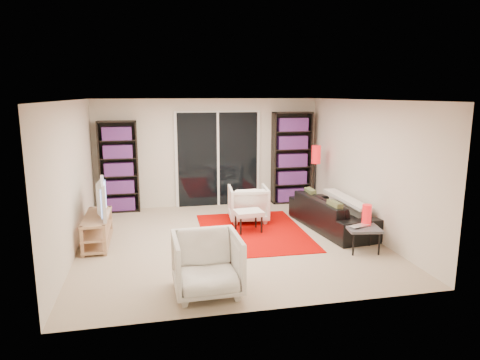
# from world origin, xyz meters

# --- Properties ---
(floor) EXTENTS (5.00, 5.00, 0.00)m
(floor) POSITION_xyz_m (0.00, 0.00, 0.00)
(floor) COLOR #BCAA92
(floor) RESTS_ON ground
(wall_back) EXTENTS (5.00, 0.02, 2.40)m
(wall_back) POSITION_xyz_m (0.00, 2.50, 1.20)
(wall_back) COLOR beige
(wall_back) RESTS_ON ground
(wall_front) EXTENTS (5.00, 0.02, 2.40)m
(wall_front) POSITION_xyz_m (0.00, -2.50, 1.20)
(wall_front) COLOR beige
(wall_front) RESTS_ON ground
(wall_left) EXTENTS (0.02, 5.00, 2.40)m
(wall_left) POSITION_xyz_m (-2.50, 0.00, 1.20)
(wall_left) COLOR beige
(wall_left) RESTS_ON ground
(wall_right) EXTENTS (0.02, 5.00, 2.40)m
(wall_right) POSITION_xyz_m (2.50, 0.00, 1.20)
(wall_right) COLOR beige
(wall_right) RESTS_ON ground
(ceiling) EXTENTS (5.00, 5.00, 0.02)m
(ceiling) POSITION_xyz_m (0.00, 0.00, 2.40)
(ceiling) COLOR white
(ceiling) RESTS_ON wall_back
(sliding_door) EXTENTS (1.92, 0.08, 2.16)m
(sliding_door) POSITION_xyz_m (0.20, 2.46, 1.05)
(sliding_door) COLOR white
(sliding_door) RESTS_ON ground
(bookshelf_left) EXTENTS (0.80, 0.30, 1.95)m
(bookshelf_left) POSITION_xyz_m (-1.95, 2.33, 0.98)
(bookshelf_left) COLOR black
(bookshelf_left) RESTS_ON ground
(bookshelf_right) EXTENTS (0.90, 0.30, 2.10)m
(bookshelf_right) POSITION_xyz_m (1.90, 2.33, 1.05)
(bookshelf_right) COLOR black
(bookshelf_right) RESTS_ON ground
(tv_stand) EXTENTS (0.39, 1.23, 0.50)m
(tv_stand) POSITION_xyz_m (-2.21, 0.27, 0.26)
(tv_stand) COLOR tan
(tv_stand) RESTS_ON floor
(tv) EXTENTS (0.26, 1.04, 0.60)m
(tv) POSITION_xyz_m (-2.19, 0.27, 0.80)
(tv) COLOR black
(tv) RESTS_ON tv_stand
(rug) EXTENTS (1.93, 2.57, 0.01)m
(rug) POSITION_xyz_m (0.51, 0.36, 0.01)
(rug) COLOR #BE0400
(rug) RESTS_ON floor
(sofa) EXTENTS (1.05, 2.15, 0.60)m
(sofa) POSITION_xyz_m (2.01, 0.25, 0.30)
(sofa) COLOR black
(sofa) RESTS_ON floor
(armchair_back) EXTENTS (0.83, 0.85, 0.71)m
(armchair_back) POSITION_xyz_m (0.58, 1.09, 0.35)
(armchair_back) COLOR silver
(armchair_back) RESTS_ON floor
(armchair_front) EXTENTS (0.85, 0.87, 0.78)m
(armchair_front) POSITION_xyz_m (-0.64, -1.91, 0.39)
(armchair_front) COLOR silver
(armchair_front) RESTS_ON floor
(ottoman) EXTENTS (0.53, 0.45, 0.40)m
(ottoman) POSITION_xyz_m (0.43, 0.40, 0.34)
(ottoman) COLOR silver
(ottoman) RESTS_ON floor
(side_table) EXTENTS (0.59, 0.59, 0.40)m
(side_table) POSITION_xyz_m (2.01, -0.93, 0.36)
(side_table) COLOR #47474D
(side_table) RESTS_ON floor
(laptop) EXTENTS (0.41, 0.34, 0.03)m
(laptop) POSITION_xyz_m (1.97, -0.97, 0.41)
(laptop) COLOR silver
(laptop) RESTS_ON side_table
(table_lamp) EXTENTS (0.15, 0.15, 0.33)m
(table_lamp) POSITION_xyz_m (2.12, -0.83, 0.57)
(table_lamp) COLOR red
(table_lamp) RESTS_ON side_table
(floor_lamp) EXTENTS (0.21, 0.21, 1.42)m
(floor_lamp) POSITION_xyz_m (2.18, 1.57, 1.09)
(floor_lamp) COLOR black
(floor_lamp) RESTS_ON floor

